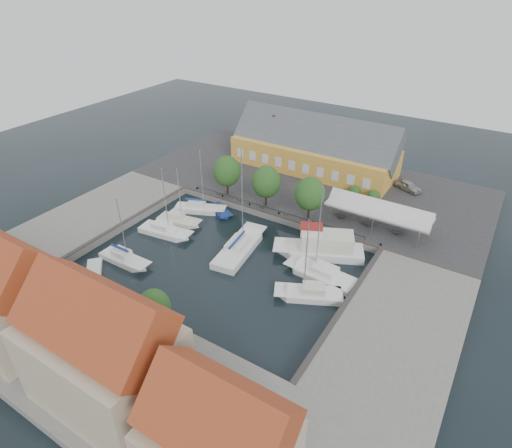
{
  "coord_description": "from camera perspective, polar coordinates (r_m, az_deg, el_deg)",
  "views": [
    {
      "loc": [
        26.46,
        -36.17,
        32.21
      ],
      "look_at": [
        0.0,
        6.0,
        1.5
      ],
      "focal_mm": 30.0,
      "sensor_mm": 36.0,
      "label": 1
    }
  ],
  "objects": [
    {
      "name": "launch_nw",
      "position": [
        64.44,
        -4.84,
        1.65
      ],
      "size": [
        5.27,
        4.0,
        0.88
      ],
      "color": "navy",
      "rests_on": "ground"
    },
    {
      "name": "east_quay",
      "position": [
        46.83,
        18.38,
        -13.02
      ],
      "size": [
        12.0,
        24.0,
        1.0
      ],
      "primitive_type": "cube",
      "color": "slate",
      "rests_on": "ground"
    },
    {
      "name": "east_boat_b",
      "position": [
        48.98,
        7.25,
        -9.36
      ],
      "size": [
        7.96,
        5.61,
        10.63
      ],
      "color": "white",
      "rests_on": "ground"
    },
    {
      "name": "townhouses",
      "position": [
        38.28,
        -22.09,
        -14.93
      ],
      "size": [
        36.3,
        8.5,
        12.0
      ],
      "color": "tan",
      "rests_on": "south_bank"
    },
    {
      "name": "east_boat_a",
      "position": [
        51.88,
        8.76,
        -6.78
      ],
      "size": [
        9.1,
        3.74,
        12.47
      ],
      "color": "white",
      "rests_on": "ground"
    },
    {
      "name": "ground",
      "position": [
        55.19,
        -3.32,
        -4.1
      ],
      "size": [
        140.0,
        140.0,
        0.0
      ],
      "primitive_type": "plane",
      "color": "black",
      "rests_on": "ground"
    },
    {
      "name": "south_bank",
      "position": [
        44.0,
        -19.94,
        -16.99
      ],
      "size": [
        56.0,
        14.0,
        1.0
      ],
      "primitive_type": "cube",
      "color": "slate",
      "rests_on": "ground"
    },
    {
      "name": "west_quay",
      "position": [
        67.24,
        -19.91,
        1.48
      ],
      "size": [
        12.0,
        24.0,
        1.0
      ],
      "primitive_type": "cube",
      "color": "slate",
      "rests_on": "ground"
    },
    {
      "name": "west_boat_a",
      "position": [
        65.02,
        -7.62,
        1.95
      ],
      "size": [
        7.92,
        5.09,
        10.44
      ],
      "color": "white",
      "rests_on": "ground"
    },
    {
      "name": "launch_sw",
      "position": [
        55.79,
        -20.74,
        -5.88
      ],
      "size": [
        4.36,
        4.23,
        0.98
      ],
      "color": "white",
      "rests_on": "ground"
    },
    {
      "name": "warehouse",
      "position": [
        76.02,
        7.43,
        9.97
      ],
      "size": [
        28.56,
        14.0,
        9.55
      ],
      "color": "gold",
      "rests_on": "north_quay"
    },
    {
      "name": "car_silver",
      "position": [
        72.28,
        19.64,
        4.81
      ],
      "size": [
        4.78,
        3.49,
        1.51
      ],
      "primitive_type": "imported",
      "rotation": [
        0.0,
        0.0,
        1.14
      ],
      "color": "#A2A6AA",
      "rests_on": "north_quay"
    },
    {
      "name": "tent_canopy",
      "position": [
        59.46,
        15.99,
        1.67
      ],
      "size": [
        14.0,
        4.0,
        2.83
      ],
      "color": "silver",
      "rests_on": "north_quay"
    },
    {
      "name": "center_sailboat",
      "position": [
        55.58,
        -2.22,
        -3.32
      ],
      "size": [
        4.61,
        11.06,
        14.49
      ],
      "color": "white",
      "rests_on": "ground"
    },
    {
      "name": "quay_edge_fittings",
      "position": [
        57.82,
        -0.64,
        -0.93
      ],
      "size": [
        56.0,
        24.72,
        0.4
      ],
      "color": "#383533",
      "rests_on": "north_quay"
    },
    {
      "name": "trawler",
      "position": [
        55.21,
        8.8,
        -3.16
      ],
      "size": [
        11.79,
        7.88,
        5.0
      ],
      "color": "white",
      "rests_on": "ground"
    },
    {
      "name": "quay_trees",
      "position": [
        62.27,
        1.38,
        5.62
      ],
      "size": [
        18.2,
        4.2,
        6.3
      ],
      "color": "black",
      "rests_on": "north_quay"
    },
    {
      "name": "west_boat_c",
      "position": [
        60.4,
        -12.08,
        -1.05
      ],
      "size": [
        8.02,
        3.47,
        10.61
      ],
      "color": "white",
      "rests_on": "ground"
    },
    {
      "name": "west_boat_b",
      "position": [
        62.5,
        -10.31,
        0.36
      ],
      "size": [
        6.74,
        3.2,
        9.17
      ],
      "color": "silver",
      "rests_on": "ground"
    },
    {
      "name": "car_red",
      "position": [
        70.51,
        1.99,
        5.95
      ],
      "size": [
        2.36,
        4.09,
        1.27
      ],
      "primitive_type": "imported",
      "rotation": [
        0.0,
        0.0,
        0.28
      ],
      "color": "maroon",
      "rests_on": "north_quay"
    },
    {
      "name": "north_quay",
      "position": [
        72.15,
        7.23,
        5.34
      ],
      "size": [
        56.0,
        26.0,
        1.0
      ],
      "primitive_type": "cube",
      "color": "#2D2D30",
      "rests_on": "ground"
    },
    {
      "name": "west_boat_d",
      "position": [
        56.2,
        -17.16,
        -4.6
      ],
      "size": [
        7.36,
        2.31,
        9.94
      ],
      "color": "white",
      "rests_on": "ground"
    }
  ]
}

